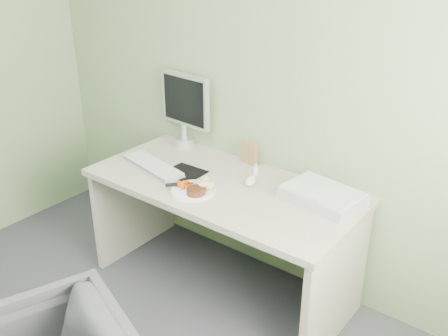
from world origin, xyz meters
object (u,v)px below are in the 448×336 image
Objects in this scene: desk at (222,211)px; monitor at (185,106)px; scanner at (323,196)px; plate at (193,191)px.

desk is 0.78m from monitor.
desk is at bearing -155.98° from scanner.
plate is (-0.06, -0.18, 0.19)m from desk.
plate is 0.75m from monitor.
scanner is at bearing 28.49° from plate.
monitor is (-0.55, 0.31, 0.46)m from desk.
desk is 0.27m from plate.
plate is at bearing -40.32° from monitor.
scanner reaches higher than plate.
monitor reaches higher than plate.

